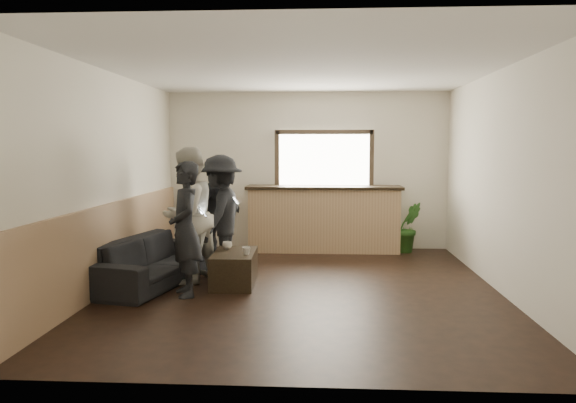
# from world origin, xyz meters

# --- Properties ---
(ground) EXTENTS (5.00, 6.00, 0.01)m
(ground) POSITION_xyz_m (0.00, 0.00, 0.00)
(ground) COLOR black
(room_shell) EXTENTS (5.01, 6.01, 2.80)m
(room_shell) POSITION_xyz_m (-0.74, 0.00, 1.47)
(room_shell) COLOR silver
(room_shell) RESTS_ON ground
(bar_counter) EXTENTS (2.70, 0.68, 2.13)m
(bar_counter) POSITION_xyz_m (0.30, 2.70, 0.64)
(bar_counter) COLOR tan
(bar_counter) RESTS_ON ground
(sofa) EXTENTS (1.29, 2.27, 0.62)m
(sofa) POSITION_xyz_m (-1.98, 0.14, 0.31)
(sofa) COLOR black
(sofa) RESTS_ON ground
(coffee_table) EXTENTS (0.58, 1.00, 0.44)m
(coffee_table) POSITION_xyz_m (-0.89, 0.17, 0.22)
(coffee_table) COLOR black
(coffee_table) RESTS_ON ground
(cup_a) EXTENTS (0.18, 0.18, 0.10)m
(cup_a) POSITION_xyz_m (-1.03, 0.39, 0.49)
(cup_a) COLOR silver
(cup_a) RESTS_ON coffee_table
(cup_b) EXTENTS (0.15, 0.15, 0.10)m
(cup_b) POSITION_xyz_m (-0.71, 0.00, 0.49)
(cup_b) COLOR silver
(cup_b) RESTS_ON coffee_table
(potted_plant) EXTENTS (0.57, 0.50, 0.87)m
(potted_plant) POSITION_xyz_m (1.76, 2.65, 0.44)
(potted_plant) COLOR #2D6623
(potted_plant) RESTS_ON ground
(person_a) EXTENTS (0.61, 0.71, 1.65)m
(person_a) POSITION_xyz_m (-1.40, -0.41, 0.83)
(person_a) COLOR black
(person_a) RESTS_ON ground
(person_b) EXTENTS (0.99, 1.09, 1.82)m
(person_b) POSITION_xyz_m (-1.53, 0.26, 0.91)
(person_b) COLOR beige
(person_b) RESTS_ON ground
(person_c) EXTENTS (0.80, 1.19, 1.72)m
(person_c) POSITION_xyz_m (-1.18, 0.79, 0.86)
(person_c) COLOR black
(person_c) RESTS_ON ground
(person_d) EXTENTS (0.87, 1.00, 1.61)m
(person_d) POSITION_xyz_m (-1.37, 1.49, 0.81)
(person_d) COLOR black
(person_d) RESTS_ON ground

